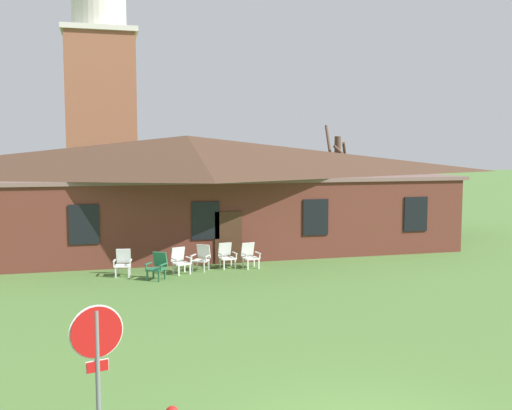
{
  "coord_description": "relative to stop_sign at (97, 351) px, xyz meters",
  "views": [
    {
      "loc": [
        -3.87,
        -7.76,
        4.62
      ],
      "look_at": [
        0.49,
        9.06,
        2.93
      ],
      "focal_mm": 41.43,
      "sensor_mm": 36.0,
      "label": 1
    }
  ],
  "objects": [
    {
      "name": "brick_building",
      "position": [
        4.02,
        19.13,
        1.01
      ],
      "size": [
        23.96,
        10.4,
        5.2
      ],
      "color": "brown",
      "rests_on": "ground"
    },
    {
      "name": "dome_tower",
      "position": [
        0.15,
        36.02,
        6.89
      ],
      "size": [
        5.18,
        5.18,
        18.7
      ],
      "color": "#93563D",
      "rests_on": "ground"
    },
    {
      "name": "stop_sign",
      "position": [
        0.0,
        0.0,
        0.0
      ],
      "size": [
        0.78,
        0.25,
        2.33
      ],
      "color": "slate",
      "rests_on": "ground"
    },
    {
      "name": "lawn_chair_by_porch",
      "position": [
        0.77,
        12.86,
        -1.14
      ],
      "size": [
        0.7,
        0.74,
        0.96
      ],
      "color": "white",
      "rests_on": "ground"
    },
    {
      "name": "lawn_chair_near_door",
      "position": [
        1.93,
        11.91,
        -1.14
      ],
      "size": [
        0.85,
        0.87,
        0.96
      ],
      "color": "#28704C",
      "rests_on": "ground"
    },
    {
      "name": "lawn_chair_left_end",
      "position": [
        2.82,
        12.74,
        -1.14
      ],
      "size": [
        0.76,
        0.81,
        0.96
      ],
      "color": "white",
      "rests_on": "ground"
    },
    {
      "name": "lawn_chair_middle",
      "position": [
        3.69,
        13.11,
        -1.14
      ],
      "size": [
        0.84,
        0.87,
        0.96
      ],
      "color": "silver",
      "rests_on": "ground"
    },
    {
      "name": "lawn_chair_right_end",
      "position": [
        4.69,
        13.31,
        -1.14
      ],
      "size": [
        0.7,
        0.74,
        0.96
      ],
      "color": "silver",
      "rests_on": "ground"
    },
    {
      "name": "lawn_chair_far_side",
      "position": [
        5.56,
        13.11,
        -1.14
      ],
      "size": [
        0.71,
        0.75,
        0.96
      ],
      "color": "silver",
      "rests_on": "ground"
    },
    {
      "name": "bare_tree_beside_building",
      "position": [
        12.9,
        22.19,
        1.3
      ],
      "size": [
        1.43,
        1.45,
        5.91
      ],
      "color": "brown",
      "rests_on": "ground"
    }
  ]
}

